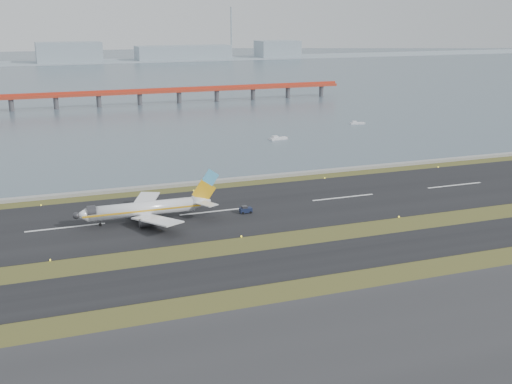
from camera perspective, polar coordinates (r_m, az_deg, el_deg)
ground at (r=151.41m, az=-0.38°, el=-4.95°), size 1000.00×1000.00×0.00m
apron_strip at (r=106.27m, az=10.18°, el=-14.67°), size 1000.00×50.00×0.10m
taxiway_strip at (r=140.95m, az=1.30°, el=-6.53°), size 1000.00×18.00×0.10m
runway_strip at (r=178.35m, az=-3.69°, el=-1.74°), size 1000.00×45.00×0.10m
seawall at (r=206.04m, az=-6.11°, el=0.72°), size 1000.00×2.50×1.00m
bay_water at (r=597.54m, az=-15.91°, el=9.95°), size 1400.00×800.00×1.30m
red_pier at (r=391.96m, az=-10.32°, el=8.66°), size 260.00×5.00×10.20m
far_shoreline at (r=757.21m, az=-15.99°, el=11.49°), size 1400.00×80.00×60.50m
airliner at (r=171.45m, az=-9.61°, el=-1.46°), size 38.52×32.89×12.80m
pushback_tug at (r=176.37m, az=-0.94°, el=-1.58°), size 3.35×2.04×2.11m
workboat_near at (r=279.64m, az=1.96°, el=4.79°), size 8.17×3.66×1.91m
workboat_far at (r=322.94m, az=8.97°, el=6.06°), size 7.38×3.64×1.72m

